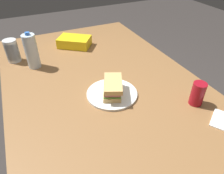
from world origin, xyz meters
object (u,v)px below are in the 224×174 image
Objects in this scene: paper_plate at (112,94)px; chip_bag at (75,42)px; water_bottle_tall at (32,51)px; sandwich at (112,87)px; plastic_cup_stack at (12,51)px; soda_can_red at (198,94)px; dining_table at (107,98)px.

chip_bag is (-0.66, -0.01, 0.03)m from paper_plate.
paper_plate is at bearing 34.52° from water_bottle_tall.
sandwich reaches higher than chip_bag.
paper_plate is at bearing -53.50° from chip_bag.
plastic_cup_stack reaches higher than paper_plate.
sandwich is at bearing 34.30° from water_bottle_tall.
plastic_cup_stack is at bearing -144.39° from sandwich.
sandwich is 1.68× the size of soda_can_red.
dining_table is 0.10m from paper_plate.
dining_table is at bearing 38.53° from water_bottle_tall.
paper_plate is 0.75m from plastic_cup_stack.
dining_table is 12.50× the size of plastic_cup_stack.
sandwich is at bearing -123.94° from soda_can_red.
dining_table is at bearing -180.00° from paper_plate.
soda_can_red reaches higher than sandwich.
sandwich is 0.42m from soda_can_red.
plastic_cup_stack reaches higher than sandwich.
soda_can_red is at bearing -32.32° from chip_bag.
dining_table is 8.09× the size of water_bottle_tall.
water_bottle_tall is (0.18, -0.32, 0.07)m from chip_bag.
chip_bag is (-0.66, -0.01, -0.02)m from sandwich.
dining_table is 8.10× the size of chip_bag.
water_bottle_tall is at bearing -141.47° from dining_table.
water_bottle_tall reaches higher than sandwich.
water_bottle_tall is (-0.48, -0.33, 0.10)m from paper_plate.
dining_table is 0.49m from soda_can_red.
water_bottle_tall reaches higher than chip_bag.
soda_can_red reaches higher than paper_plate.
soda_can_red is at bearing 56.06° from sandwich.
water_bottle_tall is (-0.72, -0.68, 0.05)m from soda_can_red.
plastic_cup_stack is (-0.13, -0.11, -0.03)m from water_bottle_tall.
water_bottle_tall is at bearing -114.26° from chip_bag.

